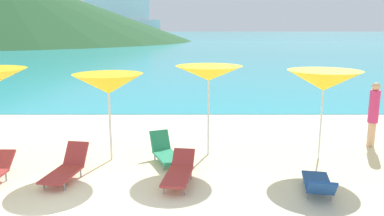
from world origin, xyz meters
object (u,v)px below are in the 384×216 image
(lounge_chair_10, at_px, (180,171))
(cruise_ship, at_px, (119,18))
(umbrella_4, at_px, (110,84))
(umbrella_6, at_px, (325,81))
(lounge_chair_1, at_px, (68,167))
(lounge_chair_2, at_px, (320,184))
(umbrella_5, at_px, (210,73))
(lounge_chair_5, at_px, (167,152))
(beachgoer_0, at_px, (375,112))

(lounge_chair_10, relative_size, cruise_ship, 0.03)
(umbrella_4, relative_size, umbrella_6, 0.97)
(lounge_chair_1, relative_size, lounge_chair_2, 0.97)
(umbrella_5, bearing_deg, lounge_chair_1, -151.51)
(umbrella_4, distance_m, umbrella_5, 2.57)
(lounge_chair_1, bearing_deg, lounge_chair_5, 38.54)
(umbrella_5, distance_m, beachgoer_0, 4.90)
(umbrella_5, height_order, beachgoer_0, umbrella_5)
(lounge_chair_2, xyz_separation_m, lounge_chair_5, (-3.24, 1.99, 0.02))
(umbrella_4, bearing_deg, umbrella_6, 0.71)
(beachgoer_0, bearing_deg, lounge_chair_1, -9.12)
(lounge_chair_5, relative_size, lounge_chair_10, 0.91)
(umbrella_6, bearing_deg, lounge_chair_1, -167.15)
(lounge_chair_5, xyz_separation_m, beachgoer_0, (5.82, 1.26, 0.75))
(beachgoer_0, bearing_deg, lounge_chair_5, -13.96)
(lounge_chair_2, xyz_separation_m, cruise_ship, (-48.56, 232.21, 9.69))
(lounge_chair_5, bearing_deg, lounge_chair_1, -173.00)
(lounge_chair_2, bearing_deg, cruise_ship, -66.76)
(umbrella_6, height_order, lounge_chair_5, umbrella_6)
(lounge_chair_10, bearing_deg, umbrella_5, 78.30)
(umbrella_4, xyz_separation_m, cruise_ship, (-43.90, 230.07, 7.95))
(lounge_chair_1, relative_size, beachgoer_0, 0.82)
(lounge_chair_1, bearing_deg, beachgoer_0, 26.65)
(lounge_chair_5, bearing_deg, cruise_ship, 79.15)
(lounge_chair_10, distance_m, cruise_ship, 236.27)
(umbrella_4, bearing_deg, umbrella_5, 9.76)
(lounge_chair_2, bearing_deg, umbrella_6, -97.01)
(lounge_chair_5, distance_m, cruise_ship, 234.84)
(lounge_chair_1, relative_size, cruise_ship, 0.03)
(lounge_chair_1, distance_m, lounge_chair_5, 2.44)
(cruise_ship, bearing_deg, lounge_chair_5, -87.88)
(umbrella_6, height_order, lounge_chair_2, umbrella_6)
(umbrella_4, distance_m, beachgoer_0, 7.38)
(lounge_chair_1, bearing_deg, umbrella_6, 22.41)
(lounge_chair_5, distance_m, beachgoer_0, 6.00)
(umbrella_5, relative_size, beachgoer_0, 1.29)
(umbrella_6, bearing_deg, lounge_chair_10, -156.00)
(beachgoer_0, bearing_deg, umbrella_4, -17.42)
(lounge_chair_5, bearing_deg, umbrella_5, 5.56)
(umbrella_5, relative_size, lounge_chair_2, 1.52)
(umbrella_4, height_order, lounge_chair_5, umbrella_4)
(lounge_chair_1, height_order, lounge_chair_2, lounge_chair_1)
(umbrella_5, bearing_deg, cruise_ship, 101.43)
(umbrella_6, xyz_separation_m, cruise_ship, (-49.29, 230.01, 7.88))
(umbrella_5, distance_m, lounge_chair_5, 2.30)
(lounge_chair_5, distance_m, lounge_chair_10, 1.44)
(umbrella_4, relative_size, beachgoer_0, 1.20)
(lounge_chair_2, distance_m, cruise_ship, 237.43)
(beachgoer_0, bearing_deg, lounge_chair_2, 25.45)
(lounge_chair_1, height_order, lounge_chair_5, lounge_chair_1)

